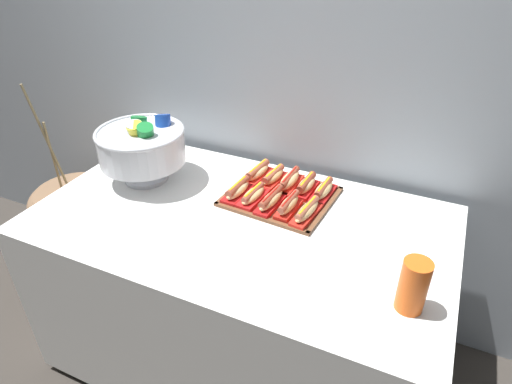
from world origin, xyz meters
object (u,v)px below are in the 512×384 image
object	(u,v)px
hot_dog_1	(254,196)
punch_bowl	(142,145)
serving_tray	(280,197)
cup_stack	(413,286)
hot_dog_6	(273,177)
hot_dog_3	(289,205)
hot_dog_5	(258,172)
buffet_table	(242,290)
hot_dog_0	(238,190)
hot_dog_7	(289,181)
hot_dog_8	(306,185)
floor_vase	(84,234)
hot_dog_4	(307,211)
hot_dog_2	(271,200)
hot_dog_9	(323,191)

from	to	relation	value
hot_dog_1	punch_bowl	world-z (taller)	punch_bowl
serving_tray	cup_stack	xyz separation A→B (m)	(0.56, -0.39, 0.08)
hot_dog_1	hot_dog_6	distance (m)	0.17
serving_tray	hot_dog_3	xyz separation A→B (m)	(0.07, -0.09, 0.03)
hot_dog_3	hot_dog_5	bearing A→B (deg)	139.43
hot_dog_3	punch_bowl	distance (m)	0.66
punch_bowl	cup_stack	xyz separation A→B (m)	(1.14, -0.29, -0.08)
buffet_table	hot_dog_0	size ratio (longest dim) A/B	9.18
hot_dog_7	hot_dog_8	xyz separation A→B (m)	(0.07, -0.01, 0.00)
hot_dog_1	hot_dog_5	distance (m)	0.18
floor_vase	hot_dog_4	bearing A→B (deg)	-2.51
floor_vase	hot_dog_6	bearing A→B (deg)	6.73
buffet_table	hot_dog_8	xyz separation A→B (m)	(0.17, 0.27, 0.41)
floor_vase	hot_dog_6	size ratio (longest dim) A/B	6.71
hot_dog_1	hot_dog_8	bearing A→B (deg)	43.41
serving_tray	hot_dog_8	xyz separation A→B (m)	(0.08, 0.08, 0.03)
buffet_table	hot_dog_8	distance (m)	0.52
floor_vase	hot_dog_0	distance (m)	1.13
buffet_table	serving_tray	bearing A→B (deg)	66.23
floor_vase	hot_dog_5	world-z (taller)	floor_vase
hot_dog_1	hot_dog_2	distance (m)	0.08
hot_dog_2	hot_dog_8	size ratio (longest dim) A/B	1.17
hot_dog_4	hot_dog_9	bearing A→B (deg)	85.68
hot_dog_1	hot_dog_6	world-z (taller)	hot_dog_6
hot_dog_0	cup_stack	xyz separation A→B (m)	(0.71, -0.32, 0.05)
serving_tray	hot_dog_4	distance (m)	0.17
hot_dog_3	hot_dog_6	world-z (taller)	hot_dog_3
hot_dog_7	hot_dog_9	world-z (taller)	hot_dog_7
hot_dog_5	hot_dog_6	xyz separation A→B (m)	(0.07, -0.01, -0.00)
buffet_table	hot_dog_4	bearing A→B (deg)	23.82
punch_bowl	buffet_table	bearing A→B (deg)	-11.09
hot_dog_1	punch_bowl	xyz separation A→B (m)	(-0.50, -0.02, 0.13)
hot_dog_8	cup_stack	xyz separation A→B (m)	(0.48, -0.47, 0.05)
serving_tray	hot_dog_1	bearing A→B (deg)	-136.59
hot_dog_3	hot_dog_5	distance (m)	0.28
hot_dog_4	hot_dog_9	xyz separation A→B (m)	(0.01, 0.16, 0.00)
hot_dog_2	hot_dog_9	size ratio (longest dim) A/B	1.10
hot_dog_7	serving_tray	bearing A→B (deg)	-94.32
hot_dog_4	floor_vase	bearing A→B (deg)	177.49
hot_dog_1	hot_dog_4	bearing A→B (deg)	-4.32
floor_vase	serving_tray	world-z (taller)	floor_vase
buffet_table	cup_stack	world-z (taller)	cup_stack
hot_dog_2	hot_dog_7	distance (m)	0.17
cup_stack	hot_dog_2	bearing A→B (deg)	151.34
hot_dog_0	hot_dog_3	xyz separation A→B (m)	(0.22, -0.02, 0.00)
hot_dog_2	hot_dog_4	xyz separation A→B (m)	(0.15, -0.01, -0.00)
hot_dog_1	hot_dog_8	size ratio (longest dim) A/B	1.06
hot_dog_4	hot_dog_5	bearing A→B (deg)	146.87
hot_dog_0	buffet_table	bearing A→B (deg)	-60.50
floor_vase	hot_dog_7	bearing A→B (deg)	6.01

